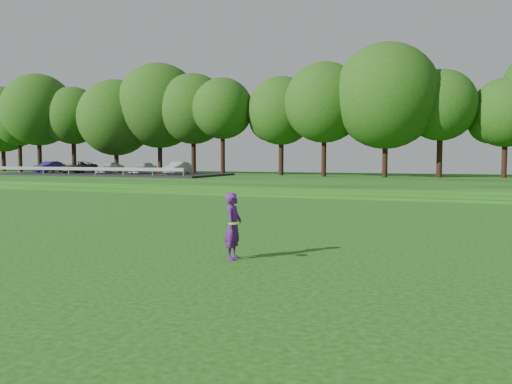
% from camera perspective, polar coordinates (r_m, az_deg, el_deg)
% --- Properties ---
extents(ground, '(140.00, 140.00, 0.00)m').
position_cam_1_polar(ground, '(12.89, -21.70, -6.98)').
color(ground, '#18440D').
rests_on(ground, ground).
extents(berm, '(130.00, 30.00, 0.60)m').
position_cam_1_polar(berm, '(44.13, 10.04, 1.19)').
color(berm, '#18440D').
rests_on(berm, ground).
extents(walking_path, '(130.00, 1.60, 0.04)m').
position_cam_1_polar(walking_path, '(30.57, 4.83, -0.49)').
color(walking_path, gray).
rests_on(walking_path, ground).
extents(treeline, '(104.00, 7.00, 15.00)m').
position_cam_1_polar(treeline, '(48.34, 11.11, 10.67)').
color(treeline, '#1F4710').
rests_on(treeline, berm).
extents(parking_lot, '(24.00, 9.00, 1.38)m').
position_cam_1_polar(parking_lot, '(53.40, -16.66, 2.33)').
color(parking_lot, black).
rests_on(parking_lot, berm).
extents(woman, '(0.55, 0.83, 1.57)m').
position_cam_1_polar(woman, '(11.69, -2.60, -3.90)').
color(woman, '#551974').
rests_on(woman, ground).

